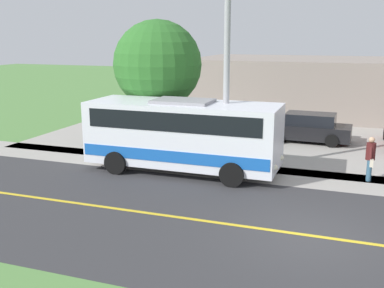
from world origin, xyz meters
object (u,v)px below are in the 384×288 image
at_px(shuttle_bus_front, 183,132).
at_px(parked_car_near, 307,128).
at_px(street_light_pole, 226,56).
at_px(commercial_building, 314,85).
at_px(pedestrian_with_bags, 370,157).
at_px(tree_curbside, 158,65).

xyz_separation_m(shuttle_bus_front, parked_car_near, (-7.02, 4.09, -0.89)).
xyz_separation_m(street_light_pole, parked_car_near, (-6.72, 2.48, -3.84)).
height_order(street_light_pole, commercial_building, street_light_pole).
bearing_deg(pedestrian_with_bags, tree_curbside, -100.22).
xyz_separation_m(shuttle_bus_front, commercial_building, (-16.83, 3.52, 0.28)).
height_order(pedestrian_with_bags, tree_curbside, tree_curbside).
distance_m(shuttle_bus_front, street_light_pole, 3.38).
height_order(shuttle_bus_front, pedestrian_with_bags, shuttle_bus_front).
relative_size(pedestrian_with_bags, tree_curbside, 0.28).
bearing_deg(street_light_pole, commercial_building, 173.40).
relative_size(shuttle_bus_front, parked_car_near, 1.71).
bearing_deg(shuttle_bus_front, street_light_pole, 100.83).
bearing_deg(parked_car_near, tree_curbside, -56.64).
relative_size(street_light_pole, tree_curbside, 1.38).
bearing_deg(pedestrian_with_bags, shuttle_bus_front, -80.53).
distance_m(street_light_pole, parked_car_near, 8.13).
bearing_deg(pedestrian_with_bags, parked_car_near, -153.92).
height_order(pedestrian_with_bags, street_light_pole, street_light_pole).
xyz_separation_m(parked_car_near, tree_curbside, (4.20, -6.37, 3.29)).
relative_size(pedestrian_with_bags, parked_car_near, 0.37).
bearing_deg(parked_car_near, commercial_building, -176.68).
height_order(shuttle_bus_front, tree_curbside, tree_curbside).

